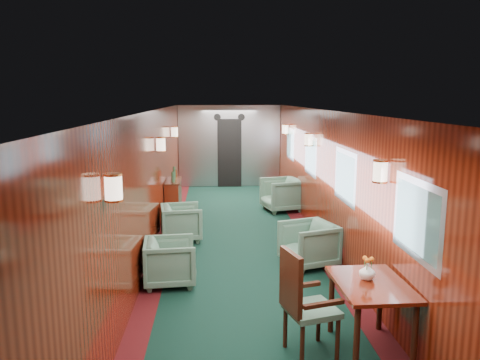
{
  "coord_description": "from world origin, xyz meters",
  "views": [
    {
      "loc": [
        -0.48,
        -7.79,
        2.62
      ],
      "look_at": [
        0.0,
        0.48,
        1.15
      ],
      "focal_mm": 35.0,
      "sensor_mm": 36.0,
      "label": 1
    }
  ],
  "objects_px": {
    "armchair_left_far": "(182,222)",
    "side_chair": "(302,299)",
    "credenza": "(174,200)",
    "armchair_left_near": "(170,262)",
    "dining_table": "(371,294)",
    "armchair_right_far": "(282,195)",
    "armchair_right_near": "(308,244)"
  },
  "relations": [
    {
      "from": "armchair_left_far",
      "to": "armchair_right_near",
      "type": "distance_m",
      "value": 2.54
    },
    {
      "from": "credenza",
      "to": "armchair_left_near",
      "type": "relative_size",
      "value": 1.6
    },
    {
      "from": "armchair_left_far",
      "to": "armchair_right_far",
      "type": "height_order",
      "value": "armchair_right_far"
    },
    {
      "from": "side_chair",
      "to": "armchair_right_near",
      "type": "relative_size",
      "value": 1.47
    },
    {
      "from": "credenza",
      "to": "armchair_right_near",
      "type": "bearing_deg",
      "value": -51.33
    },
    {
      "from": "credenza",
      "to": "dining_table",
      "type": "bearing_deg",
      "value": -65.69
    },
    {
      "from": "armchair_right_near",
      "to": "side_chair",
      "type": "bearing_deg",
      "value": -31.63
    },
    {
      "from": "credenza",
      "to": "armchair_left_far",
      "type": "xyz_separation_m",
      "value": [
        0.26,
        -1.46,
        -0.12
      ]
    },
    {
      "from": "credenza",
      "to": "armchair_right_far",
      "type": "relative_size",
      "value": 1.37
    },
    {
      "from": "dining_table",
      "to": "armchair_left_near",
      "type": "xyz_separation_m",
      "value": [
        -2.22,
        1.91,
        -0.31
      ]
    },
    {
      "from": "armchair_right_near",
      "to": "armchair_right_far",
      "type": "distance_m",
      "value": 3.62
    },
    {
      "from": "armchair_right_far",
      "to": "armchair_right_near",
      "type": "bearing_deg",
      "value": -15.5
    },
    {
      "from": "armchair_right_near",
      "to": "dining_table",
      "type": "bearing_deg",
      "value": -15.83
    },
    {
      "from": "dining_table",
      "to": "credenza",
      "type": "height_order",
      "value": "credenza"
    },
    {
      "from": "dining_table",
      "to": "armchair_left_near",
      "type": "bearing_deg",
      "value": 137.86
    },
    {
      "from": "armchair_left_far",
      "to": "armchair_right_near",
      "type": "height_order",
      "value": "armchair_right_near"
    },
    {
      "from": "dining_table",
      "to": "armchair_right_near",
      "type": "bearing_deg",
      "value": 91.41
    },
    {
      "from": "side_chair",
      "to": "armchair_left_far",
      "type": "distance_m",
      "value": 4.31
    },
    {
      "from": "armchair_left_far",
      "to": "armchair_right_near",
      "type": "bearing_deg",
      "value": -133.41
    },
    {
      "from": "armchair_right_near",
      "to": "armchair_right_far",
      "type": "height_order",
      "value": "armchair_right_far"
    },
    {
      "from": "side_chair",
      "to": "armchair_left_far",
      "type": "height_order",
      "value": "side_chair"
    },
    {
      "from": "armchair_right_far",
      "to": "dining_table",
      "type": "bearing_deg",
      "value": -13.66
    },
    {
      "from": "credenza",
      "to": "armchair_left_far",
      "type": "distance_m",
      "value": 1.48
    },
    {
      "from": "armchair_left_far",
      "to": "side_chair",
      "type": "bearing_deg",
      "value": -168.0
    },
    {
      "from": "credenza",
      "to": "armchair_right_near",
      "type": "height_order",
      "value": "credenza"
    },
    {
      "from": "armchair_right_far",
      "to": "armchair_left_far",
      "type": "bearing_deg",
      "value": -59.26
    },
    {
      "from": "dining_table",
      "to": "armchair_left_far",
      "type": "distance_m",
      "value": 4.57
    },
    {
      "from": "side_chair",
      "to": "armchair_right_far",
      "type": "height_order",
      "value": "side_chair"
    },
    {
      "from": "armchair_left_near",
      "to": "side_chair",
      "type": "bearing_deg",
      "value": -147.57
    },
    {
      "from": "armchair_right_near",
      "to": "armchair_left_near",
      "type": "bearing_deg",
      "value": -92.29
    },
    {
      "from": "armchair_left_near",
      "to": "armchair_left_far",
      "type": "relative_size",
      "value": 0.98
    },
    {
      "from": "dining_table",
      "to": "armchair_left_far",
      "type": "height_order",
      "value": "dining_table"
    }
  ]
}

